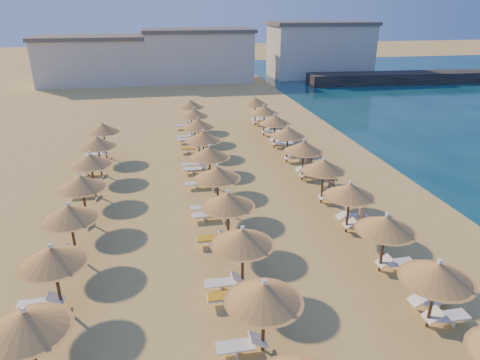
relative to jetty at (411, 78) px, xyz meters
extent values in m
plane|color=tan|center=(-30.25, -38.81, -0.75)|extent=(220.00, 220.00, 0.00)
cube|color=black|center=(0.00, 0.00, 0.00)|extent=(30.16, 5.46, 1.50)
cube|color=beige|center=(-44.40, 8.18, 2.25)|extent=(15.00, 8.00, 6.00)
cube|color=#59514C|center=(-44.40, 8.18, 5.50)|extent=(15.60, 8.48, 0.50)
cube|color=beige|center=(-29.68, 7.88, 2.65)|extent=(15.00, 8.00, 6.80)
cube|color=#59514C|center=(-29.68, 7.88, 6.30)|extent=(15.60, 8.48, 0.50)
cube|color=beige|center=(-10.74, 8.80, 3.05)|extent=(15.00, 8.00, 7.60)
cube|color=#59514C|center=(-10.74, 8.80, 7.10)|extent=(15.60, 8.48, 0.50)
cylinder|color=brown|center=(-27.19, -46.22, 0.35)|extent=(0.12, 0.12, 2.20)
cone|color=#9C642D|center=(-27.19, -46.22, 1.52)|extent=(2.32, 2.32, 0.65)
cone|color=#9C642D|center=(-27.19, -46.22, 1.26)|extent=(2.51, 2.51, 0.12)
cube|color=white|center=(-27.19, -46.22, 1.92)|extent=(0.12, 0.12, 0.14)
cylinder|color=brown|center=(-27.19, -42.78, 0.35)|extent=(0.12, 0.12, 2.20)
cone|color=#9C642D|center=(-27.19, -42.78, 1.52)|extent=(2.32, 2.32, 0.65)
cone|color=#9C642D|center=(-27.19, -42.78, 1.26)|extent=(2.51, 2.51, 0.12)
cube|color=white|center=(-27.19, -42.78, 1.92)|extent=(0.12, 0.12, 0.14)
cylinder|color=brown|center=(-27.19, -39.34, 0.35)|extent=(0.12, 0.12, 2.20)
cone|color=#9C642D|center=(-27.19, -39.34, 1.52)|extent=(2.32, 2.32, 0.65)
cone|color=#9C642D|center=(-27.19, -39.34, 1.26)|extent=(2.51, 2.51, 0.12)
cube|color=white|center=(-27.19, -39.34, 1.92)|extent=(0.12, 0.12, 0.14)
cylinder|color=brown|center=(-27.19, -35.90, 0.35)|extent=(0.12, 0.12, 2.20)
cone|color=#9C642D|center=(-27.19, -35.90, 1.52)|extent=(2.32, 2.32, 0.65)
cone|color=#9C642D|center=(-27.19, -35.90, 1.26)|extent=(2.51, 2.51, 0.12)
cube|color=white|center=(-27.19, -35.90, 1.92)|extent=(0.12, 0.12, 0.14)
cylinder|color=brown|center=(-27.19, -32.46, 0.35)|extent=(0.12, 0.12, 2.20)
cone|color=#9C642D|center=(-27.19, -32.46, 1.52)|extent=(2.32, 2.32, 0.65)
cone|color=#9C642D|center=(-27.19, -32.46, 1.26)|extent=(2.51, 2.51, 0.12)
cube|color=white|center=(-27.19, -32.46, 1.92)|extent=(0.12, 0.12, 0.14)
cylinder|color=brown|center=(-27.19, -29.02, 0.35)|extent=(0.12, 0.12, 2.20)
cone|color=#9C642D|center=(-27.19, -29.02, 1.52)|extent=(2.32, 2.32, 0.65)
cone|color=#9C642D|center=(-27.19, -29.02, 1.26)|extent=(2.51, 2.51, 0.12)
cube|color=white|center=(-27.19, -29.02, 1.92)|extent=(0.12, 0.12, 0.14)
cylinder|color=brown|center=(-27.19, -25.58, 0.35)|extent=(0.12, 0.12, 2.20)
cone|color=#9C642D|center=(-27.19, -25.58, 1.52)|extent=(2.32, 2.32, 0.65)
cone|color=#9C642D|center=(-27.19, -25.58, 1.26)|extent=(2.51, 2.51, 0.12)
cube|color=white|center=(-27.19, -25.58, 1.92)|extent=(0.12, 0.12, 0.14)
cylinder|color=brown|center=(-27.19, -22.14, 0.35)|extent=(0.12, 0.12, 2.20)
cone|color=#9C642D|center=(-27.19, -22.14, 1.52)|extent=(2.32, 2.32, 0.65)
cone|color=#9C642D|center=(-27.19, -22.14, 1.26)|extent=(2.51, 2.51, 0.12)
cube|color=white|center=(-27.19, -22.14, 1.92)|extent=(0.12, 0.12, 0.14)
cylinder|color=brown|center=(-27.19, -18.70, 0.35)|extent=(0.12, 0.12, 2.20)
cone|color=#9C642D|center=(-27.19, -18.70, 1.52)|extent=(2.32, 2.32, 0.65)
cone|color=#9C642D|center=(-27.19, -18.70, 1.26)|extent=(2.51, 2.51, 0.12)
cube|color=white|center=(-27.19, -18.70, 1.92)|extent=(0.12, 0.12, 0.14)
cylinder|color=brown|center=(-33.11, -46.22, 0.35)|extent=(0.12, 0.12, 2.20)
cone|color=#9C642D|center=(-33.11, -46.22, 1.52)|extent=(2.32, 2.32, 0.65)
cone|color=#9C642D|center=(-33.11, -46.22, 1.26)|extent=(2.51, 2.51, 0.12)
cube|color=white|center=(-33.11, -46.22, 1.92)|extent=(0.12, 0.12, 0.14)
cylinder|color=brown|center=(-33.11, -42.78, 0.35)|extent=(0.12, 0.12, 2.20)
cone|color=#9C642D|center=(-33.11, -42.78, 1.52)|extent=(2.32, 2.32, 0.65)
cone|color=#9C642D|center=(-33.11, -42.78, 1.26)|extent=(2.51, 2.51, 0.12)
cube|color=white|center=(-33.11, -42.78, 1.92)|extent=(0.12, 0.12, 0.14)
cylinder|color=brown|center=(-33.11, -39.34, 0.35)|extent=(0.12, 0.12, 2.20)
cone|color=#9C642D|center=(-33.11, -39.34, 1.52)|extent=(2.32, 2.32, 0.65)
cone|color=#9C642D|center=(-33.11, -39.34, 1.26)|extent=(2.51, 2.51, 0.12)
cube|color=white|center=(-33.11, -39.34, 1.92)|extent=(0.12, 0.12, 0.14)
cylinder|color=brown|center=(-33.11, -35.90, 0.35)|extent=(0.12, 0.12, 2.20)
cone|color=#9C642D|center=(-33.11, -35.90, 1.52)|extent=(2.32, 2.32, 0.65)
cone|color=#9C642D|center=(-33.11, -35.90, 1.26)|extent=(2.51, 2.51, 0.12)
cube|color=white|center=(-33.11, -35.90, 1.92)|extent=(0.12, 0.12, 0.14)
cylinder|color=brown|center=(-33.11, -32.46, 0.35)|extent=(0.12, 0.12, 2.20)
cone|color=#9C642D|center=(-33.11, -32.46, 1.52)|extent=(2.32, 2.32, 0.65)
cone|color=#9C642D|center=(-33.11, -32.46, 1.26)|extent=(2.51, 2.51, 0.12)
cube|color=white|center=(-33.11, -32.46, 1.92)|extent=(0.12, 0.12, 0.14)
cylinder|color=brown|center=(-33.11, -29.02, 0.35)|extent=(0.12, 0.12, 2.20)
cone|color=#9C642D|center=(-33.11, -29.02, 1.52)|extent=(2.32, 2.32, 0.65)
cone|color=#9C642D|center=(-33.11, -29.02, 1.26)|extent=(2.51, 2.51, 0.12)
cube|color=white|center=(-33.11, -29.02, 1.92)|extent=(0.12, 0.12, 0.14)
cylinder|color=brown|center=(-33.11, -25.58, 0.35)|extent=(0.12, 0.12, 2.20)
cone|color=#9C642D|center=(-33.11, -25.58, 1.52)|extent=(2.32, 2.32, 0.65)
cone|color=#9C642D|center=(-33.11, -25.58, 1.26)|extent=(2.51, 2.51, 0.12)
cube|color=white|center=(-33.11, -25.58, 1.92)|extent=(0.12, 0.12, 0.14)
cylinder|color=brown|center=(-33.11, -22.14, 0.35)|extent=(0.12, 0.12, 2.20)
cone|color=#9C642D|center=(-33.11, -22.14, 1.52)|extent=(2.32, 2.32, 0.65)
cone|color=#9C642D|center=(-33.11, -22.14, 1.26)|extent=(2.51, 2.51, 0.12)
cube|color=white|center=(-33.11, -22.14, 1.92)|extent=(0.12, 0.12, 0.14)
cylinder|color=brown|center=(-33.11, -18.70, 0.35)|extent=(0.12, 0.12, 2.20)
cone|color=#9C642D|center=(-33.11, -18.70, 1.52)|extent=(2.32, 2.32, 0.65)
cone|color=#9C642D|center=(-33.11, -18.70, 1.26)|extent=(2.51, 2.51, 0.12)
cube|color=white|center=(-33.11, -18.70, 1.92)|extent=(0.12, 0.12, 0.14)
cylinder|color=brown|center=(-39.95, -46.22, 0.35)|extent=(0.12, 0.12, 2.20)
cone|color=#9C642D|center=(-39.95, -46.22, 1.52)|extent=(2.32, 2.32, 0.65)
cone|color=#9C642D|center=(-39.95, -46.22, 1.26)|extent=(2.51, 2.51, 0.12)
cube|color=white|center=(-39.95, -46.22, 1.92)|extent=(0.12, 0.12, 0.14)
cylinder|color=brown|center=(-39.95, -42.78, 0.35)|extent=(0.12, 0.12, 2.20)
cone|color=#9C642D|center=(-39.95, -42.78, 1.52)|extent=(2.32, 2.32, 0.65)
cone|color=#9C642D|center=(-39.95, -42.78, 1.26)|extent=(2.51, 2.51, 0.12)
cube|color=white|center=(-39.95, -42.78, 1.92)|extent=(0.12, 0.12, 0.14)
cylinder|color=brown|center=(-39.95, -39.34, 0.35)|extent=(0.12, 0.12, 2.20)
cone|color=#9C642D|center=(-39.95, -39.34, 1.52)|extent=(2.32, 2.32, 0.65)
cone|color=#9C642D|center=(-39.95, -39.34, 1.26)|extent=(2.51, 2.51, 0.12)
cube|color=white|center=(-39.95, -39.34, 1.92)|extent=(0.12, 0.12, 0.14)
cylinder|color=brown|center=(-39.95, -35.90, 0.35)|extent=(0.12, 0.12, 2.20)
cone|color=#9C642D|center=(-39.95, -35.90, 1.52)|extent=(2.32, 2.32, 0.65)
cone|color=#9C642D|center=(-39.95, -35.90, 1.26)|extent=(2.51, 2.51, 0.12)
cube|color=white|center=(-39.95, -35.90, 1.92)|extent=(0.12, 0.12, 0.14)
cylinder|color=brown|center=(-39.95, -32.46, 0.35)|extent=(0.12, 0.12, 2.20)
cone|color=#9C642D|center=(-39.95, -32.46, 1.52)|extent=(2.32, 2.32, 0.65)
cone|color=#9C642D|center=(-39.95, -32.46, 1.26)|extent=(2.51, 2.51, 0.12)
cube|color=white|center=(-39.95, -32.46, 1.92)|extent=(0.12, 0.12, 0.14)
cylinder|color=brown|center=(-39.95, -29.02, 0.35)|extent=(0.12, 0.12, 2.20)
cone|color=#9C642D|center=(-39.95, -29.02, 1.52)|extent=(2.32, 2.32, 0.65)
cone|color=#9C642D|center=(-39.95, -29.02, 1.26)|extent=(2.51, 2.51, 0.12)
cube|color=white|center=(-39.95, -29.02, 1.92)|extent=(0.12, 0.12, 0.14)
cylinder|color=brown|center=(-39.95, -25.58, 0.35)|extent=(0.12, 0.12, 2.20)
cone|color=#9C642D|center=(-39.95, -25.58, 1.52)|extent=(2.32, 2.32, 0.65)
cone|color=#9C642D|center=(-39.95, -25.58, 1.26)|extent=(2.51, 2.51, 0.12)
cube|color=white|center=(-39.95, -25.58, 1.92)|extent=(0.12, 0.12, 0.14)
cube|color=white|center=(-26.29, -46.22, -0.43)|extent=(1.24, 0.55, 0.06)
cube|color=white|center=(-26.29, -46.22, -0.59)|extent=(0.06, 0.50, 0.32)
cube|color=white|center=(-27.03, -46.22, -0.29)|extent=(0.58, 0.55, 0.40)
cube|color=white|center=(-26.29, -45.32, -0.43)|extent=(1.24, 0.55, 0.06)
cube|color=white|center=(-26.29, -45.32, -0.59)|extent=(0.06, 0.50, 0.32)
cube|color=white|center=(-27.03, -45.32, -0.29)|extent=(0.58, 0.55, 0.40)
cube|color=white|center=(-34.01, -46.22, -0.43)|extent=(1.24, 0.55, 0.06)
cube|color=white|center=(-34.01, -46.22, -0.59)|extent=(0.06, 0.50, 0.32)
cube|color=white|center=(-33.27, -46.22, -0.29)|extent=(0.58, 0.55, 0.40)
cube|color=white|center=(-26.29, -42.78, -0.43)|extent=(1.24, 0.55, 0.06)
cube|color=white|center=(-26.29, -42.78, -0.59)|extent=(0.06, 0.50, 0.32)
cube|color=white|center=(-27.03, -42.78, -0.29)|extent=(0.58, 0.55, 0.40)
cube|color=white|center=(-34.01, -42.78, -0.43)|extent=(1.24, 0.55, 0.06)
cube|color=white|center=(-34.01, -42.78, -0.59)|extent=(0.06, 0.50, 0.32)
cube|color=white|center=(-33.27, -42.78, -0.29)|extent=(0.58, 0.55, 0.40)
cube|color=white|center=(-34.01, -43.68, -0.43)|extent=(1.24, 0.55, 0.06)
cube|color=white|center=(-34.01, -43.68, -0.59)|extent=(0.06, 0.50, 0.32)
cube|color=white|center=(-33.27, -43.68, -0.29)|extent=(0.58, 0.55, 0.40)
cube|color=gold|center=(-34.01, -43.68, -0.38)|extent=(1.19, 0.51, 0.05)
cube|color=white|center=(-26.29, -39.34, -0.43)|extent=(1.24, 0.55, 0.06)
cube|color=white|center=(-26.29, -39.34, -0.59)|extent=(0.06, 0.50, 0.32)
cube|color=white|center=(-27.03, -39.34, -0.29)|extent=(0.58, 0.55, 0.40)
cube|color=gold|center=(-26.29, -39.34, -0.38)|extent=(1.19, 0.51, 0.05)
cube|color=white|center=(-26.29, -38.44, -0.43)|extent=(1.24, 0.55, 0.06)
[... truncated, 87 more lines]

